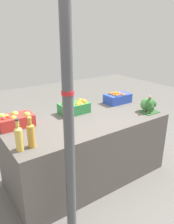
# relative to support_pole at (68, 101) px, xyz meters

# --- Properties ---
(ground_plane) EXTENTS (10.00, 10.00, 0.00)m
(ground_plane) POSITION_rel_support_pole_xyz_m (0.61, 0.64, -1.29)
(ground_plane) COLOR #605E59
(market_table) EXTENTS (1.91, 0.86, 0.78)m
(market_table) POSITION_rel_support_pole_xyz_m (0.61, 0.64, -0.90)
(market_table) COLOR #56514C
(market_table) RESTS_ON ground_plane
(support_pole) EXTENTS (0.09, 0.09, 2.57)m
(support_pole) POSITION_rel_support_pole_xyz_m (0.00, 0.00, 0.00)
(support_pole) COLOR #4C4C51
(support_pole) RESTS_ON ground_plane
(apple_crate) EXTENTS (0.37, 0.23, 0.16)m
(apple_crate) POSITION_rel_support_pole_xyz_m (-0.14, 0.93, -0.44)
(apple_crate) COLOR red
(apple_crate) RESTS_ON market_table
(orange_crate) EXTENTS (0.37, 0.23, 0.17)m
(orange_crate) POSITION_rel_support_pole_xyz_m (0.62, 0.93, -0.43)
(orange_crate) COLOR #2D8442
(orange_crate) RESTS_ON market_table
(carrot_crate) EXTENTS (0.37, 0.23, 0.16)m
(carrot_crate) POSITION_rel_support_pole_xyz_m (1.35, 0.93, -0.44)
(carrot_crate) COLOR #2847B7
(carrot_crate) RESTS_ON market_table
(broccoli_pile) EXTENTS (0.24, 0.21, 0.17)m
(broccoli_pile) POSITION_rel_support_pole_xyz_m (1.41, 0.43, -0.42)
(broccoli_pile) COLOR #2D602D
(broccoli_pile) RESTS_ON market_table
(juice_bottle_golden) EXTENTS (0.07, 0.07, 0.30)m
(juice_bottle_golden) POSITION_rel_support_pole_xyz_m (-0.26, 0.40, -0.39)
(juice_bottle_golden) COLOR gold
(juice_bottle_golden) RESTS_ON market_table
(juice_bottle_amber) EXTENTS (0.07, 0.07, 0.29)m
(juice_bottle_amber) POSITION_rel_support_pole_xyz_m (-0.16, 0.40, -0.39)
(juice_bottle_amber) COLOR gold
(juice_bottle_amber) RESTS_ON market_table
(sparrow_bird) EXTENTS (0.10, 0.10, 0.05)m
(sparrow_bird) POSITION_rel_support_pole_xyz_m (1.40, 0.40, -0.31)
(sparrow_bird) COLOR #4C3D2D
(sparrow_bird) RESTS_ON broccoli_pile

